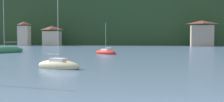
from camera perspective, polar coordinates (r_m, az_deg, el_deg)
wooded_hillside at (r=129.93m, az=3.56°, el=5.42°), size 352.00×56.80×36.19m
shore_building_west at (r=101.07m, az=-17.91°, el=3.43°), size 3.95×3.19×8.39m
shore_building_westcentral at (r=97.45m, az=-12.44°, el=3.08°), size 6.14×3.95×6.85m
shore_building_central at (r=92.64m, az=18.31°, el=3.45°), size 7.32×3.27×8.33m
sailboat_mid_1 at (r=27.77m, az=-11.16°, el=-2.96°), size 5.19×2.96×7.67m
sailboat_far_2 at (r=49.52m, az=-1.33°, el=-0.29°), size 4.81×4.08×6.03m
sailboat_far_4 at (r=56.94m, az=-21.61°, el=0.05°), size 6.15×8.23×11.21m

